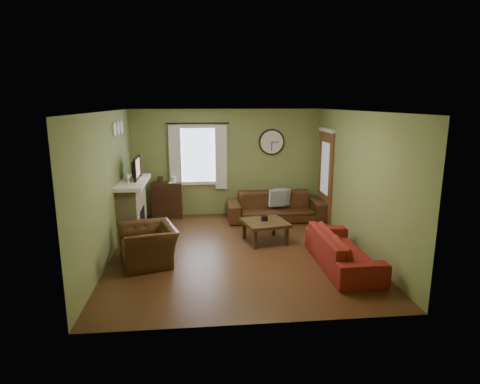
{
  "coord_description": "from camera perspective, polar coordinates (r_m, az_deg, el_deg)",
  "views": [
    {
      "loc": [
        -0.67,
        -7.16,
        2.76
      ],
      "look_at": [
        0.1,
        0.4,
        1.05
      ],
      "focal_mm": 30.0,
      "sensor_mm": 36.0,
      "label": 1
    }
  ],
  "objects": [
    {
      "name": "tv_screen",
      "position": [
        8.66,
        -14.4,
        3.32
      ],
      "size": [
        0.02,
        0.62,
        0.36
      ],
      "primitive_type": "cube",
      "color": "#994C3F",
      "rests_on": "mantel"
    },
    {
      "name": "window_pane",
      "position": [
        9.82,
        -5.97,
        5.24
      ],
      "size": [
        1.0,
        0.02,
        1.3
      ],
      "primitive_type": null,
      "color": "silver",
      "rests_on": "wall_back"
    },
    {
      "name": "wall_front",
      "position": [
        4.83,
        2.44,
        -4.91
      ],
      "size": [
        4.6,
        0.0,
        2.6
      ],
      "primitive_type": "cube",
      "color": "olive",
      "rests_on": "ground"
    },
    {
      "name": "sofa_brown",
      "position": [
        9.59,
        5.04,
        -2.03
      ],
      "size": [
        2.27,
        0.89,
        0.66
      ],
      "primitive_type": "imported",
      "color": "#3F2313",
      "rests_on": "floor"
    },
    {
      "name": "firebox",
      "position": [
        8.75,
        -13.75,
        -4.01
      ],
      "size": [
        0.04,
        0.6,
        0.55
      ],
      "primitive_type": "cube",
      "color": "black",
      "rests_on": "fireplace"
    },
    {
      "name": "wall_left",
      "position": [
        7.48,
        -18.28,
        0.79
      ],
      "size": [
        0.0,
        5.2,
        2.6
      ],
      "primitive_type": "cube",
      "color": "olive",
      "rests_on": "ground"
    },
    {
      "name": "curtain_right",
      "position": [
        9.74,
        -2.71,
        4.94
      ],
      "size": [
        0.28,
        0.04,
        1.55
      ],
      "primitive_type": "cube",
      "color": "white",
      "rests_on": "wall_back"
    },
    {
      "name": "medallion_right",
      "position": [
        8.82,
        -16.53,
        8.86
      ],
      "size": [
        0.28,
        0.28,
        0.03
      ],
      "primitive_type": "cylinder",
      "color": "white",
      "rests_on": "wall_left"
    },
    {
      "name": "medallion_mid",
      "position": [
        8.48,
        -16.96,
        8.7
      ],
      "size": [
        0.28,
        0.28,
        0.03
      ],
      "primitive_type": "cylinder",
      "color": "white",
      "rests_on": "wall_left"
    },
    {
      "name": "wall_clock",
      "position": [
        9.91,
        4.53,
        7.09
      ],
      "size": [
        0.64,
        0.06,
        0.64
      ],
      "primitive_type": null,
      "color": "white",
      "rests_on": "wall_back"
    },
    {
      "name": "pillow_left",
      "position": [
        9.59,
        5.9,
        -0.71
      ],
      "size": [
        0.41,
        0.17,
        0.4
      ],
      "primitive_type": "cube",
      "rotation": [
        0.0,
        0.0,
        0.12
      ],
      "color": "gray",
      "rests_on": "sofa_brown"
    },
    {
      "name": "wall_right",
      "position": [
        7.88,
        16.43,
        1.49
      ],
      "size": [
        0.0,
        5.2,
        2.6
      ],
      "primitive_type": "cube",
      "color": "olive",
      "rests_on": "ground"
    },
    {
      "name": "sofa_red",
      "position": [
        7.14,
        14.37,
        -7.93
      ],
      "size": [
        0.79,
        2.01,
        0.59
      ],
      "primitive_type": "imported",
      "rotation": [
        0.0,
        0.0,
        1.57
      ],
      "color": "maroon",
      "rests_on": "floor"
    },
    {
      "name": "wall_back",
      "position": [
        9.89,
        -1.87,
        4.19
      ],
      "size": [
        4.6,
        0.0,
        2.6
      ],
      "primitive_type": "cube",
      "color": "olive",
      "rests_on": "ground"
    },
    {
      "name": "bookshelf",
      "position": [
        9.89,
        -10.35,
        -1.14
      ],
      "size": [
        0.73,
        0.31,
        0.86
      ],
      "primitive_type": null,
      "color": "#311B10",
      "rests_on": "floor"
    },
    {
      "name": "armchair",
      "position": [
        7.2,
        -12.9,
        -7.34
      ],
      "size": [
        1.15,
        1.24,
        0.67
      ],
      "primitive_type": "imported",
      "rotation": [
        0.0,
        0.0,
        -1.28
      ],
      "color": "#3F2313",
      "rests_on": "floor"
    },
    {
      "name": "tissue_box",
      "position": [
        8.08,
        3.46,
        -4.31
      ],
      "size": [
        0.12,
        0.12,
        0.09
      ],
      "primitive_type": "cube",
      "rotation": [
        0.0,
        0.0,
        0.02
      ],
      "color": "black",
      "rests_on": "coffee_table"
    },
    {
      "name": "tv",
      "position": [
        8.68,
        -14.9,
        2.94
      ],
      "size": [
        0.08,
        0.6,
        0.35
      ],
      "primitive_type": "imported",
      "rotation": [
        0.0,
        0.0,
        1.57
      ],
      "color": "black",
      "rests_on": "mantel"
    },
    {
      "name": "door",
      "position": [
        9.63,
        12.07,
        2.17
      ],
      "size": [
        0.05,
        0.9,
        2.1
      ],
      "primitive_type": "cube",
      "color": "brown",
      "rests_on": "floor"
    },
    {
      "name": "fireplace",
      "position": [
        8.71,
        -15.08,
        -2.45
      ],
      "size": [
        0.4,
        1.4,
        1.1
      ],
      "primitive_type": "cube",
      "color": "tan",
      "rests_on": "floor"
    },
    {
      "name": "coffee_table",
      "position": [
        8.1,
        3.55,
        -5.63
      ],
      "size": [
        0.97,
        0.97,
        0.44
      ],
      "primitive_type": null,
      "rotation": [
        0.0,
        0.0,
        0.22
      ],
      "color": "#3E2B18",
      "rests_on": "floor"
    },
    {
      "name": "pillow_right",
      "position": [
        9.48,
        5.37,
        -0.85
      ],
      "size": [
        0.41,
        0.17,
        0.4
      ],
      "primitive_type": "cube",
      "rotation": [
        0.0,
        0.0,
        0.12
      ],
      "color": "gray",
      "rests_on": "sofa_brown"
    },
    {
      "name": "floor",
      "position": [
        7.7,
        -0.44,
        -8.32
      ],
      "size": [
        4.6,
        5.2,
        0.0
      ],
      "primitive_type": "cube",
      "color": "#4C2C17",
      "rests_on": "ground"
    },
    {
      "name": "medallion_left",
      "position": [
        8.13,
        -17.42,
        8.52
      ],
      "size": [
        0.28,
        0.28,
        0.03
      ],
      "primitive_type": "cylinder",
      "color": "white",
      "rests_on": "wall_left"
    },
    {
      "name": "ceiling",
      "position": [
        7.19,
        -0.48,
        11.41
      ],
      "size": [
        4.6,
        5.2,
        0.0
      ],
      "primitive_type": "cube",
      "color": "white",
      "rests_on": "ground"
    },
    {
      "name": "curtain_rod",
      "position": [
        9.65,
        -6.08,
        9.71
      ],
      "size": [
        0.03,
        0.03,
        1.5
      ],
      "primitive_type": "cylinder",
      "color": "black",
      "rests_on": "wall_back"
    },
    {
      "name": "mantel",
      "position": [
        8.58,
        -15.11,
        1.36
      ],
      "size": [
        0.58,
        1.6,
        0.08
      ],
      "primitive_type": "cube",
      "color": "white",
      "rests_on": "fireplace"
    },
    {
      "name": "wine_glass_b",
      "position": [
        8.07,
        -15.57,
        1.66
      ],
      "size": [
        0.07,
        0.07,
        0.2
      ],
      "primitive_type": null,
      "color": "white",
      "rests_on": "mantel"
    },
    {
      "name": "wine_glass_a",
      "position": [
        8.01,
        -15.64,
        1.56
      ],
      "size": [
        0.07,
        0.07,
        0.2
      ],
      "primitive_type": null,
      "color": "white",
      "rests_on": "mantel"
    },
    {
      "name": "curtain_left",
      "position": [
        9.74,
        -9.21,
        4.8
      ],
      "size": [
        0.28,
        0.04,
        1.55
      ],
      "primitive_type": "cube",
      "color": "white",
      "rests_on": "wall_back"
    },
    {
      "name": "book",
      "position": [
        9.75,
        -10.15,
        1.85
      ],
      "size": [
        0.18,
        0.23,
        0.02
      ],
      "primitive_type": "imported",
      "rotation": [
        0.0,
        0.0,
        0.05
      ],
      "color": "#3E2B18",
      "rests_on": "bookshelf"
    }
  ]
}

